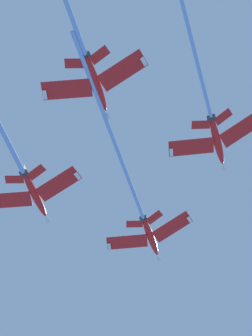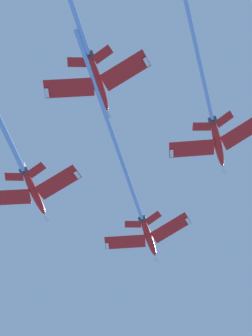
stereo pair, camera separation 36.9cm
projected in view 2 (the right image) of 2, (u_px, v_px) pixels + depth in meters
The scene contains 4 objects.
jet_lead at pixel (137, 203), 113.11m from camera, with size 47.37×28.12×27.36m.
jet_left_wing at pixel (9, 139), 99.58m from camera, with size 47.17×28.75×27.83m.
jet_right_wing at pixel (211, 112), 102.69m from camera, with size 42.90×25.63×25.25m.
jet_slot at pixel (80, 30), 90.48m from camera, with size 44.51×27.33×26.85m.
Camera 2 is at (-33.39, -19.85, 1.76)m, focal length 57.27 mm.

